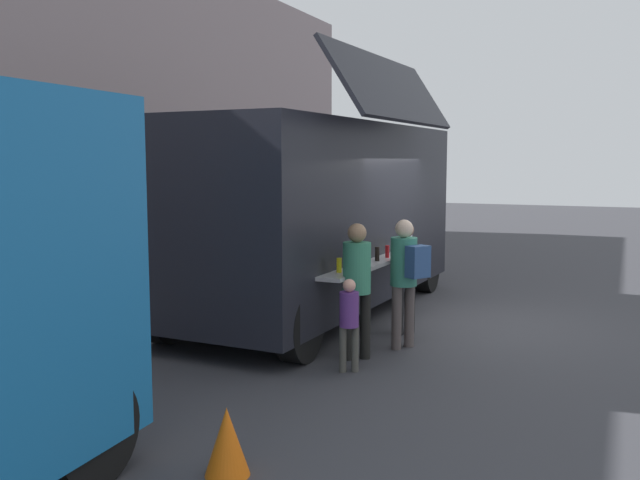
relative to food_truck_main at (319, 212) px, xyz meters
name	(u,v)px	position (x,y,z in m)	size (l,w,h in m)	color
ground_plane	(449,321)	(0.28, -2.07, -1.66)	(60.00, 60.00, 0.00)	#38383D
food_truck_main	(319,212)	(0.00, 0.00, 0.00)	(6.63, 3.17, 3.96)	black
traffic_cone_orange	(227,441)	(-5.62, -1.73, -1.38)	(0.36, 0.36, 0.55)	orange
trash_bin	(289,251)	(3.54, 2.32, -1.19)	(0.60, 0.60, 0.94)	#2E6538
customer_front_ordering	(406,267)	(-0.73, -1.68, -0.70)	(0.33, 0.33, 1.61)	black
customer_mid_with_backpack	(406,270)	(-1.49, -1.91, -0.61)	(0.48, 0.55, 1.71)	#4D4442
customer_rear_waiting	(357,279)	(-2.20, -1.50, -0.64)	(0.35, 0.35, 1.70)	black
child_near_queue	(349,317)	(-2.73, -1.61, -1.00)	(0.22, 0.22, 1.10)	#48463F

